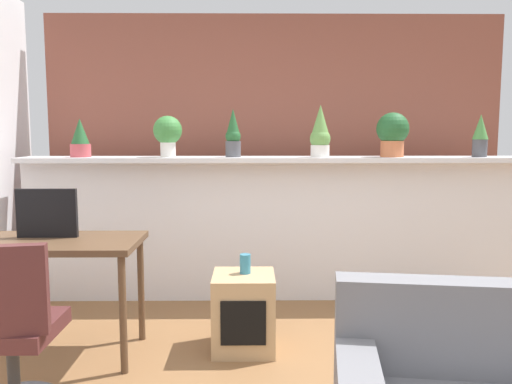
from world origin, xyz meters
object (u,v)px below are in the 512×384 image
object	(u,v)px
potted_plant_1	(168,133)
side_cube_shelf	(244,312)
desk	(51,253)
vase_on_shelf	(245,264)
potted_plant_4	(393,133)
potted_plant_5	(480,135)
tv_monitor	(47,213)
potted_plant_3	(320,133)
office_chair	(9,346)
potted_plant_2	(233,135)
potted_plant_0	(80,139)

from	to	relation	value
potted_plant_1	side_cube_shelf	distance (m)	1.67
desk	vase_on_shelf	world-z (taller)	desk
potted_plant_4	potted_plant_5	distance (m)	0.72
potted_plant_1	side_cube_shelf	bearing A→B (deg)	-58.10
potted_plant_4	tv_monitor	size ratio (longest dim) A/B	0.96
potted_plant_4	potted_plant_5	bearing A→B (deg)	-1.64
potted_plant_3	potted_plant_4	world-z (taller)	potted_plant_3
potted_plant_3	office_chair	size ratio (longest dim) A/B	0.47
potted_plant_2	tv_monitor	world-z (taller)	potted_plant_2
potted_plant_4	potted_plant_5	world-z (taller)	potted_plant_4
potted_plant_3	side_cube_shelf	xyz separation A→B (m)	(-0.62, -0.99, -1.16)
potted_plant_5	office_chair	distance (m)	3.71
potted_plant_2	tv_monitor	bearing A→B (deg)	-139.09
potted_plant_2	side_cube_shelf	distance (m)	1.52
potted_plant_3	potted_plant_5	distance (m)	1.32
potted_plant_4	office_chair	bearing A→B (deg)	-141.68
vase_on_shelf	office_chair	bearing A→B (deg)	-142.39
potted_plant_0	office_chair	world-z (taller)	potted_plant_0
desk	tv_monitor	world-z (taller)	tv_monitor
potted_plant_5	tv_monitor	distance (m)	3.37
potted_plant_0	vase_on_shelf	distance (m)	1.86
potted_plant_5	vase_on_shelf	world-z (taller)	potted_plant_5
potted_plant_4	potted_plant_3	bearing A→B (deg)	-178.17
potted_plant_2	side_cube_shelf	bearing A→B (deg)	-84.47
potted_plant_1	desk	world-z (taller)	potted_plant_1
potted_plant_1	office_chair	world-z (taller)	potted_plant_1
potted_plant_1	potted_plant_4	bearing A→B (deg)	-0.19
office_chair	potted_plant_0	bearing A→B (deg)	96.93
potted_plant_0	potted_plant_2	world-z (taller)	potted_plant_2
potted_plant_2	potted_plant_3	bearing A→B (deg)	-0.25
potted_plant_4	office_chair	world-z (taller)	potted_plant_4
office_chair	desk	bearing A→B (deg)	95.61
potted_plant_0	potted_plant_1	xyz separation A→B (m)	(0.72, 0.01, 0.05)
potted_plant_1	potted_plant_0	bearing A→B (deg)	-179.10
office_chair	side_cube_shelf	world-z (taller)	office_chair
potted_plant_3	potted_plant_4	size ratio (longest dim) A/B	1.17
tv_monitor	vase_on_shelf	bearing A→B (deg)	1.62
potted_plant_1	potted_plant_5	distance (m)	2.57
desk	office_chair	distance (m)	0.81
potted_plant_0	potted_plant_4	size ratio (longest dim) A/B	0.87
potted_plant_5	potted_plant_3	bearing A→B (deg)	179.94
potted_plant_1	office_chair	size ratio (longest dim) A/B	0.37
potted_plant_0	vase_on_shelf	size ratio (longest dim) A/B	2.50
tv_monitor	office_chair	bearing A→B (deg)	-81.77
desk	tv_monitor	xyz separation A→B (m)	(-0.05, 0.08, 0.24)
potted_plant_1	vase_on_shelf	world-z (taller)	potted_plant_1
side_cube_shelf	vase_on_shelf	distance (m)	0.32
potted_plant_1	desk	size ratio (longest dim) A/B	0.31
office_chair	vase_on_shelf	world-z (taller)	office_chair
potted_plant_3	side_cube_shelf	distance (m)	1.65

